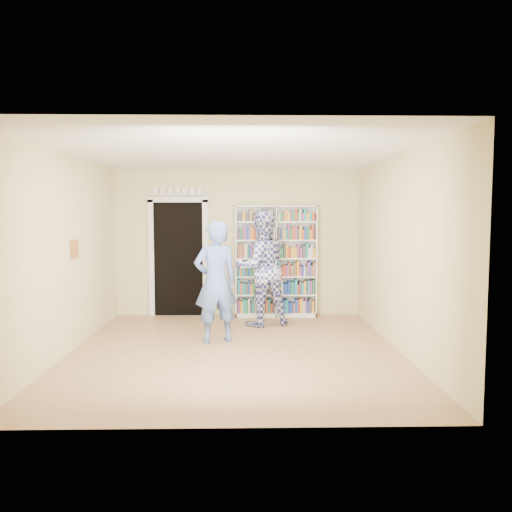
{
  "coord_description": "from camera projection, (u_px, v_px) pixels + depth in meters",
  "views": [
    {
      "loc": [
        0.15,
        -6.74,
        1.87
      ],
      "look_at": [
        0.3,
        0.9,
        1.24
      ],
      "focal_mm": 35.0,
      "sensor_mm": 36.0,
      "label": 1
    }
  ],
  "objects": [
    {
      "name": "man_plaid",
      "position": [
        261.0,
        268.0,
        8.41
      ],
      "size": [
        1.12,
        0.98,
        1.95
      ],
      "primitive_type": "imported",
      "rotation": [
        0.0,
        0.0,
        3.43
      ],
      "color": "navy",
      "rests_on": "floor"
    },
    {
      "name": "wall_back",
      "position": [
        238.0,
        243.0,
        9.25
      ],
      "size": [
        4.5,
        0.0,
        4.5
      ],
      "primitive_type": "plane",
      "rotation": [
        1.57,
        0.0,
        0.0
      ],
      "color": "beige",
      "rests_on": "floor"
    },
    {
      "name": "bookshelf",
      "position": [
        276.0,
        261.0,
        9.14
      ],
      "size": [
        1.48,
        0.28,
        2.04
      ],
      "rotation": [
        0.0,
        0.0,
        -0.22
      ],
      "color": "white",
      "rests_on": "floor"
    },
    {
      "name": "doorway",
      "position": [
        178.0,
        252.0,
        9.22
      ],
      "size": [
        1.1,
        0.08,
        2.43
      ],
      "color": "black",
      "rests_on": "floor"
    },
    {
      "name": "floor",
      "position": [
        235.0,
        351.0,
        6.87
      ],
      "size": [
        5.0,
        5.0,
        0.0
      ],
      "primitive_type": "plane",
      "color": "#986C49",
      "rests_on": "ground"
    },
    {
      "name": "ceiling",
      "position": [
        235.0,
        153.0,
        6.65
      ],
      "size": [
        5.0,
        5.0,
        0.0
      ],
      "primitive_type": "plane",
      "rotation": [
        3.14,
        0.0,
        0.0
      ],
      "color": "white",
      "rests_on": "wall_back"
    },
    {
      "name": "man_blue",
      "position": [
        216.0,
        282.0,
        7.3
      ],
      "size": [
        0.75,
        0.62,
        1.78
      ],
      "primitive_type": "imported",
      "rotation": [
        0.0,
        0.0,
        3.48
      ],
      "color": "#5573BD",
      "rests_on": "floor"
    },
    {
      "name": "wall_left",
      "position": [
        68.0,
        254.0,
        6.71
      ],
      "size": [
        0.0,
        5.0,
        5.0
      ],
      "primitive_type": "plane",
      "rotation": [
        1.57,
        0.0,
        1.57
      ],
      "color": "beige",
      "rests_on": "floor"
    },
    {
      "name": "wall_art",
      "position": [
        74.0,
        249.0,
        6.91
      ],
      "size": [
        0.03,
        0.25,
        0.25
      ],
      "primitive_type": "cube",
      "color": "brown",
      "rests_on": "wall_left"
    },
    {
      "name": "paper_sheet",
      "position": [
        269.0,
        261.0,
        8.22
      ],
      "size": [
        0.23,
        0.06,
        0.33
      ],
      "primitive_type": "cube",
      "rotation": [
        0.0,
        0.0,
        0.2
      ],
      "color": "white",
      "rests_on": "man_plaid"
    },
    {
      "name": "wall_right",
      "position": [
        400.0,
        253.0,
        6.81
      ],
      "size": [
        0.0,
        5.0,
        5.0
      ],
      "primitive_type": "plane",
      "rotation": [
        1.57,
        0.0,
        -1.57
      ],
      "color": "beige",
      "rests_on": "floor"
    }
  ]
}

